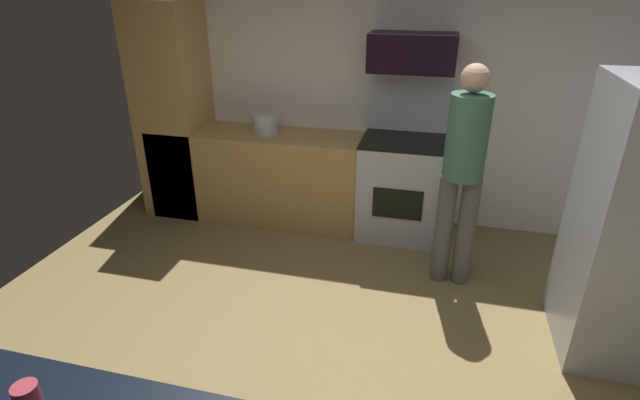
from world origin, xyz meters
TOP-DOWN VIEW (x-y plane):
  - ground_plane at (0.00, 0.00)m, footprint 5.20×4.80m
  - wall_back at (0.00, 2.34)m, footprint 5.20×0.12m
  - lower_cabinet_run at (-0.90, 1.98)m, footprint 2.40×0.60m
  - cabinet_column at (-1.90, 1.98)m, footprint 0.60×0.60m
  - oven_range at (0.41, 1.97)m, footprint 0.76×0.65m
  - microwave at (0.41, 2.06)m, footprint 0.74×0.38m
  - person_cook at (0.90, 1.24)m, footprint 0.31×0.30m
  - mug_tea at (-0.62, -1.31)m, footprint 0.09×0.09m
  - stock_pot at (-0.93, 1.98)m, footprint 0.25×0.25m

SIDE VIEW (x-z plane):
  - ground_plane at x=0.00m, z-range -0.02..0.00m
  - lower_cabinet_run at x=-0.90m, z-range 0.00..0.90m
  - oven_range at x=0.41m, z-range -0.25..1.28m
  - mug_tea at x=-0.62m, z-range 0.90..0.99m
  - person_cook at x=0.90m, z-range 0.11..1.86m
  - stock_pot at x=-0.93m, z-range 0.90..1.09m
  - cabinet_column at x=-1.90m, z-range 0.00..2.10m
  - wall_back at x=0.00m, z-range 0.00..2.60m
  - microwave at x=0.41m, z-range 1.53..1.85m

